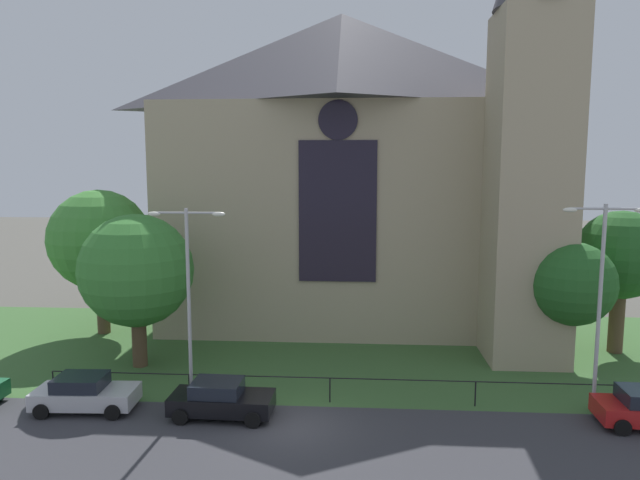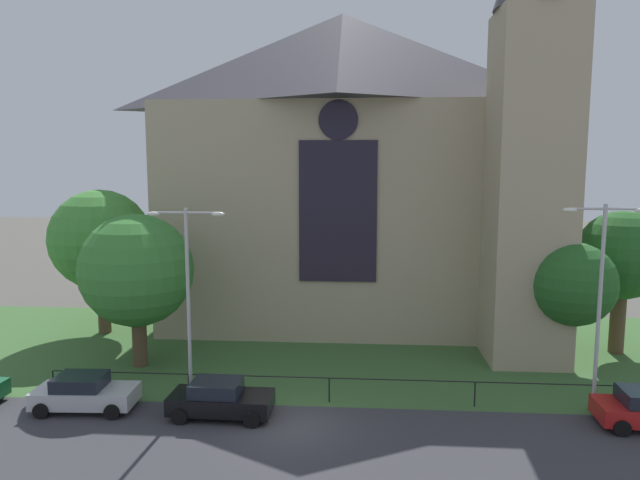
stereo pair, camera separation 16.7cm
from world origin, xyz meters
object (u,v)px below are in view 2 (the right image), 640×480
Objects in this scene: tree_right_near at (573,285)px; streetlamp_far at (601,283)px; tree_left_far at (101,240)px; tree_right_far at (622,256)px; parked_car_silver at (84,393)px; parked_car_black at (220,399)px; church_building at (353,166)px; streetlamp_near at (188,280)px; tree_left_near at (137,271)px.

tree_right_near is 5.06m from streetlamp_far.
tree_left_far is 30.04m from tree_right_far.
parked_car_silver is 1.01× the size of parked_car_black.
church_building is 3.06× the size of streetlamp_near.
church_building is at bearing 73.08° from parked_car_black.
streetlamp_far is (10.38, -13.89, -4.75)m from church_building.
parked_car_black is (-15.56, -1.63, -4.78)m from streetlamp_far.
tree_left_near reaches higher than tree_right_far.
church_building is 21.15m from parked_car_silver.
streetlamp_near reaches higher than parked_car_black.
streetlamp_far is at bearing -20.70° from tree_left_far.
parked_car_silver is at bearing -159.93° from tree_right_far.
tree_left_near is 9.05m from parked_car_black.
tree_right_far is 0.90× the size of streetlamp_far.
tree_left_far is at bearing 176.77° from tree_right_far.
parked_car_black is (-5.18, -15.52, -9.53)m from church_building.
church_building is at bearing 140.89° from tree_right_near.
tree_right_far is (3.63, 3.12, 0.98)m from tree_right_near.
tree_left_far is 16.00m from parked_car_black.
parked_car_silver is 5.89m from parked_car_black.
tree_right_far is 23.04m from streetlamp_near.
tree_right_far is at bearing 61.65° from streetlamp_far.
streetlamp_near is 6.39m from parked_car_silver.
parked_car_black is at bearing -158.16° from tree_right_near.
parked_car_black is at bearing -48.25° from tree_left_far.
streetlamp_far reaches higher than tree_left_near.
parked_car_silver is (-25.77, -9.42, -4.66)m from tree_right_far.
tree_left_far is (-15.29, -4.19, -4.48)m from church_building.
parked_car_black is (5.89, -0.22, 0.00)m from parked_car_silver.
church_building is at bearing 126.77° from streetlamp_far.
tree_left_far is 12.83m from streetlamp_near.
church_building reaches higher than streetlamp_near.
tree_right_near is at bearing -10.34° from tree_left_far.
church_building is 16.47m from tree_left_far.
tree_left_far is at bearing 128.45° from tree_left_near.
tree_right_near is 18.65m from streetlamp_near.
tree_left_far is at bearing 130.85° from streetlamp_near.
church_building is 16.57m from tree_right_far.
streetlamp_near reaches higher than tree_right_far.
tree_right_far is at bearing -3.23° from tree_left_far.
tree_left_far is 2.09× the size of parked_car_black.
tree_right_far is at bearing 27.39° from parked_car_black.
tree_left_near is 25.81m from tree_right_far.
streetlamp_far is (17.28, 0.00, 0.14)m from streetlamp_near.
church_building is at bearing 158.18° from tree_right_far.
tree_left_far is 27.44m from streetlamp_far.
streetlamp_near is at bearing -49.15° from tree_left_far.
tree_left_near is at bearing 136.27° from parked_car_black.
church_building reaches higher than parked_car_silver.
tree_right_far reaches higher than parked_car_silver.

